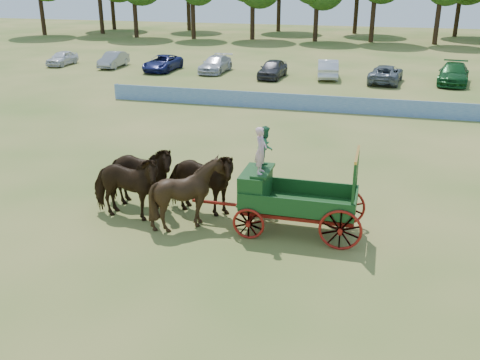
# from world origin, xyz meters

# --- Properties ---
(ground) EXTENTS (160.00, 160.00, 0.00)m
(ground) POSITION_xyz_m (0.00, 0.00, 0.00)
(ground) COLOR #AB8E4D
(ground) RESTS_ON ground
(horse_lead_left) EXTENTS (3.00, 1.46, 2.49)m
(horse_lead_left) POSITION_xyz_m (-4.24, 0.01, 1.24)
(horse_lead_left) COLOR black
(horse_lead_left) RESTS_ON ground
(horse_lead_right) EXTENTS (2.97, 1.40, 2.49)m
(horse_lead_right) POSITION_xyz_m (-4.24, 1.11, 1.24)
(horse_lead_right) COLOR black
(horse_lead_right) RESTS_ON ground
(horse_wheel_left) EXTENTS (2.42, 2.19, 2.49)m
(horse_wheel_left) POSITION_xyz_m (-1.84, 0.01, 1.25)
(horse_wheel_left) COLOR black
(horse_wheel_left) RESTS_ON ground
(horse_wheel_right) EXTENTS (3.09, 1.70, 2.49)m
(horse_wheel_right) POSITION_xyz_m (-1.84, 1.11, 1.24)
(horse_wheel_right) COLOR black
(horse_wheel_right) RESTS_ON ground
(farm_dray) EXTENTS (6.00, 2.00, 3.72)m
(farm_dray) POSITION_xyz_m (1.14, 0.57, 1.58)
(farm_dray) COLOR maroon
(farm_dray) RESTS_ON ground
(sponsor_banner) EXTENTS (26.00, 0.08, 1.05)m
(sponsor_banner) POSITION_xyz_m (-1.00, 18.00, 0.53)
(sponsor_banner) COLOR #1E59A3
(sponsor_banner) RESTS_ON ground
(parked_cars) EXTENTS (57.51, 7.09, 1.65)m
(parked_cars) POSITION_xyz_m (4.57, 30.05, 0.75)
(parked_cars) COLOR silver
(parked_cars) RESTS_ON ground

